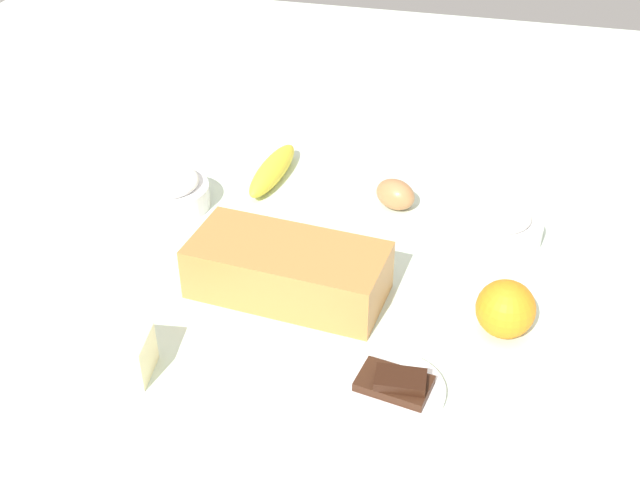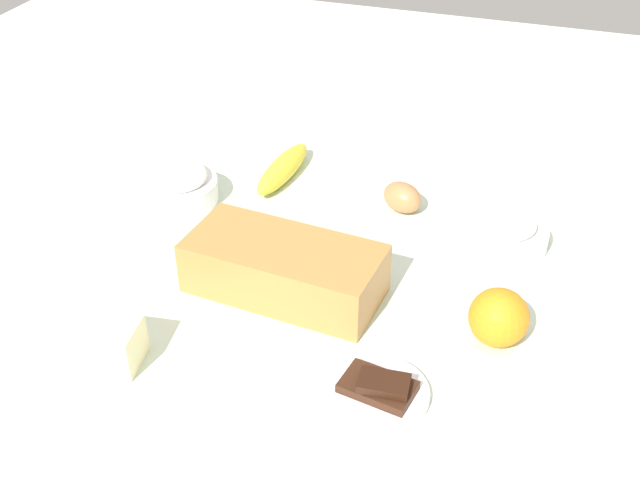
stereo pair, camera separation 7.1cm
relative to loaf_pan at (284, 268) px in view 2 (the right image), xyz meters
name	(u,v)px [view 2 (the right image)]	position (x,y,z in m)	size (l,w,h in m)	color
ground_plane	(320,266)	(0.03, 0.08, -0.05)	(2.40, 2.40, 0.02)	silver
loaf_pan	(284,268)	(0.00, 0.00, 0.00)	(0.29, 0.16, 0.08)	#B77A3D
flour_bowl	(503,232)	(0.29, 0.22, -0.01)	(0.14, 0.14, 0.06)	white
sugar_bowl	(178,185)	(-0.26, 0.18, -0.01)	(0.13, 0.13, 0.07)	white
banana	(283,169)	(-0.12, 0.31, -0.02)	(0.19, 0.04, 0.04)	yellow
orange_fruit	(499,317)	(0.31, -0.01, 0.00)	(0.08, 0.08, 0.08)	orange
butter_block	(105,344)	(-0.17, -0.21, -0.01)	(0.09, 0.06, 0.06)	#F4EDB2
egg_near_butter	(402,197)	(0.11, 0.27, -0.02)	(0.05, 0.05, 0.07)	#AE7547
chocolate_plate	(378,391)	(0.19, -0.16, -0.03)	(0.13, 0.13, 0.03)	white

